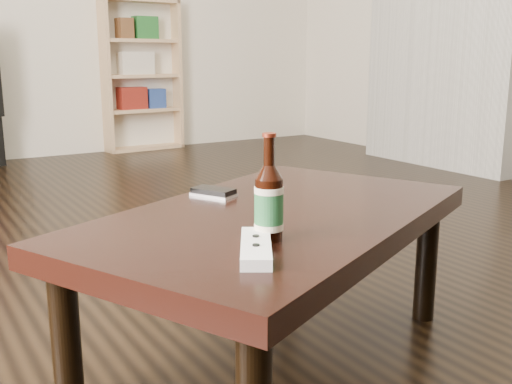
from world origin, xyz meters
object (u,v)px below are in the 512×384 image
remote (256,248)px  bookshelf (137,73)px  coffee_table (276,231)px  phone (214,192)px  beer_bottle (269,203)px

remote → bookshelf: bearing=103.7°
coffee_table → remote: remote is taller
phone → remote: 0.48m
bookshelf → beer_bottle: bookshelf is taller
bookshelf → phone: (-1.05, -3.30, -0.22)m
coffee_table → phone: 0.23m
beer_bottle → coffee_table: bearing=52.5°
coffee_table → phone: size_ratio=9.15×
phone → coffee_table: bearing=-103.1°
bookshelf → phone: size_ratio=9.08×
remote → beer_bottle: bearing=73.4°
coffee_table → bookshelf: bearing=74.1°
remote → phone: bearing=103.0°
bookshelf → remote: (-1.21, -3.76, -0.22)m
bookshelf → remote: 3.96m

